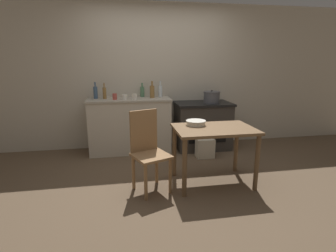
% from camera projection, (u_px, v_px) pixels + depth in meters
% --- Properties ---
extents(ground_plane, '(14.00, 14.00, 0.00)m').
position_uv_depth(ground_plane, '(175.00, 179.00, 3.56)').
color(ground_plane, brown).
extents(wall_back, '(8.00, 0.07, 2.55)m').
position_uv_depth(wall_back, '(158.00, 77.00, 4.77)').
color(wall_back, beige).
rests_on(wall_back, ground_plane).
extents(counter_cabinet, '(1.40, 0.59, 0.94)m').
position_uv_depth(counter_cabinet, '(130.00, 125.00, 4.57)').
color(counter_cabinet, beige).
rests_on(counter_cabinet, ground_plane).
extents(stove, '(0.99, 0.67, 0.84)m').
position_uv_depth(stove, '(202.00, 125.00, 4.77)').
color(stove, '#38332D').
rests_on(stove, ground_plane).
extents(work_table, '(1.00, 0.69, 0.74)m').
position_uv_depth(work_table, '(214.00, 137.00, 3.31)').
color(work_table, brown).
rests_on(work_table, ground_plane).
extents(chair, '(0.52, 0.52, 0.98)m').
position_uv_depth(chair, '(148.00, 149.00, 3.18)').
color(chair, '#997047').
rests_on(chair, ground_plane).
extents(flour_sack, '(0.29, 0.20, 0.32)m').
position_uv_depth(flour_sack, '(205.00, 148.00, 4.33)').
color(flour_sack, beige).
rests_on(flour_sack, ground_plane).
extents(stock_pot, '(0.29, 0.29, 0.22)m').
position_uv_depth(stock_pot, '(212.00, 97.00, 4.61)').
color(stock_pot, '#4C4C51').
rests_on(stock_pot, stove).
extents(mixing_bowl_large, '(0.26, 0.26, 0.06)m').
position_uv_depth(mixing_bowl_large, '(196.00, 122.00, 3.40)').
color(mixing_bowl_large, silver).
rests_on(mixing_bowl_large, work_table).
extents(bottle_far_left, '(0.07, 0.07, 0.25)m').
position_uv_depth(bottle_far_left, '(142.00, 91.00, 4.65)').
color(bottle_far_left, '#517F5B').
rests_on(bottle_far_left, counter_cabinet).
extents(bottle_left, '(0.07, 0.07, 0.28)m').
position_uv_depth(bottle_left, '(160.00, 91.00, 4.63)').
color(bottle_left, silver).
rests_on(bottle_left, counter_cabinet).
extents(bottle_mid_left, '(0.06, 0.06, 0.26)m').
position_uv_depth(bottle_mid_left, '(104.00, 93.00, 4.41)').
color(bottle_mid_left, olive).
rests_on(bottle_mid_left, counter_cabinet).
extents(bottle_center_left, '(0.07, 0.07, 0.28)m').
position_uv_depth(bottle_center_left, '(96.00, 92.00, 4.43)').
color(bottle_center_left, '#3D5675').
rests_on(bottle_center_left, counter_cabinet).
extents(bottle_center, '(0.08, 0.08, 0.29)m').
position_uv_depth(bottle_center, '(152.00, 91.00, 4.53)').
color(bottle_center, olive).
rests_on(bottle_center, counter_cabinet).
extents(cup_center_right, '(0.07, 0.07, 0.10)m').
position_uv_depth(cup_center_right, '(115.00, 97.00, 4.32)').
color(cup_center_right, '#B74C42').
rests_on(cup_center_right, counter_cabinet).
extents(cup_mid_right, '(0.09, 0.09, 0.08)m').
position_uv_depth(cup_mid_right, '(125.00, 97.00, 4.34)').
color(cup_mid_right, silver).
rests_on(cup_mid_right, counter_cabinet).
extents(cup_right, '(0.08, 0.08, 0.10)m').
position_uv_depth(cup_right, '(135.00, 97.00, 4.27)').
color(cup_right, silver).
rests_on(cup_right, counter_cabinet).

